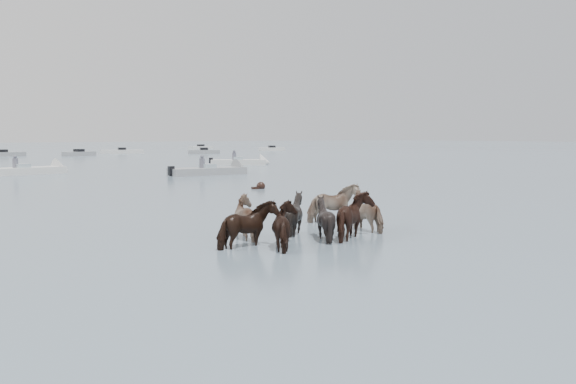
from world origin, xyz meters
TOP-DOWN VIEW (x-y plane):
  - ground at (0.00, 0.00)m, footprint 400.00×400.00m
  - pony_herd at (2.32, 2.25)m, footprint 6.03×3.86m
  - swimming_pony at (8.79, 14.74)m, footprint 0.72×0.44m
  - motorboat_c at (2.28, 32.94)m, footprint 6.25×2.71m
  - motorboat_d at (12.30, 25.38)m, footprint 5.81×1.80m
  - motorboat_e at (20.43, 34.93)m, footprint 5.30×3.99m

SIDE VIEW (x-z plane):
  - ground at x=0.00m, z-range 0.00..0.00m
  - swimming_pony at x=8.79m, z-range -0.12..0.32m
  - motorboat_c at x=2.28m, z-range -0.74..1.18m
  - motorboat_d at x=12.30m, z-range -0.73..1.19m
  - motorboat_e at x=20.43m, z-range -0.73..1.19m
  - pony_herd at x=2.32m, z-range -0.25..1.16m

